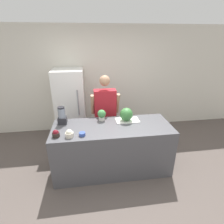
% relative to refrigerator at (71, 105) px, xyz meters
% --- Properties ---
extents(ground_plane, '(14.00, 14.00, 0.00)m').
position_rel_refrigerator_xyz_m(ground_plane, '(0.81, -1.74, -0.83)').
color(ground_plane, '#564C47').
extents(wall_back, '(8.00, 0.06, 2.60)m').
position_rel_refrigerator_xyz_m(wall_back, '(0.81, 0.40, 0.47)').
color(wall_back, silver).
rests_on(wall_back, ground_plane).
extents(counter_island, '(2.06, 0.81, 0.89)m').
position_rel_refrigerator_xyz_m(counter_island, '(0.81, -1.33, -0.39)').
color(counter_island, '#4C4C51').
rests_on(counter_island, ground_plane).
extents(refrigerator, '(0.67, 0.72, 1.66)m').
position_rel_refrigerator_xyz_m(refrigerator, '(0.00, 0.00, 0.00)').
color(refrigerator, white).
rests_on(refrigerator, ground_plane).
extents(person, '(0.59, 0.26, 1.63)m').
position_rel_refrigerator_xyz_m(person, '(0.76, -0.62, -0.00)').
color(person, '#4C608C').
rests_on(person, ground_plane).
extents(cutting_board, '(0.43, 0.25, 0.01)m').
position_rel_refrigerator_xyz_m(cutting_board, '(1.12, -1.16, 0.07)').
color(cutting_board, white).
rests_on(cutting_board, counter_island).
extents(watermelon, '(0.24, 0.24, 0.24)m').
position_rel_refrigerator_xyz_m(watermelon, '(1.09, -1.16, 0.19)').
color(watermelon, '#3D7F3D').
rests_on(watermelon, cutting_board).
extents(bowl_cherries, '(0.11, 0.11, 0.12)m').
position_rel_refrigerator_xyz_m(bowl_cherries, '(-0.10, -1.56, 0.11)').
color(bowl_cherries, '#2D231E').
rests_on(bowl_cherries, counter_island).
extents(bowl_cream, '(0.13, 0.13, 0.12)m').
position_rel_refrigerator_xyz_m(bowl_cream, '(0.11, -1.59, 0.11)').
color(bowl_cream, beige).
rests_on(bowl_cream, counter_island).
extents(bowl_small_blue, '(0.10, 0.10, 0.05)m').
position_rel_refrigerator_xyz_m(bowl_small_blue, '(0.30, -1.58, 0.09)').
color(bowl_small_blue, '#334C9E').
rests_on(bowl_small_blue, counter_island).
extents(blender, '(0.15, 0.15, 0.31)m').
position_rel_refrigerator_xyz_m(blender, '(-0.05, -1.10, 0.20)').
color(blender, '#28282D').
rests_on(blender, counter_island).
extents(potted_plant, '(0.15, 0.15, 0.20)m').
position_rel_refrigerator_xyz_m(potted_plant, '(0.65, -1.07, 0.17)').
color(potted_plant, beige).
rests_on(potted_plant, counter_island).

